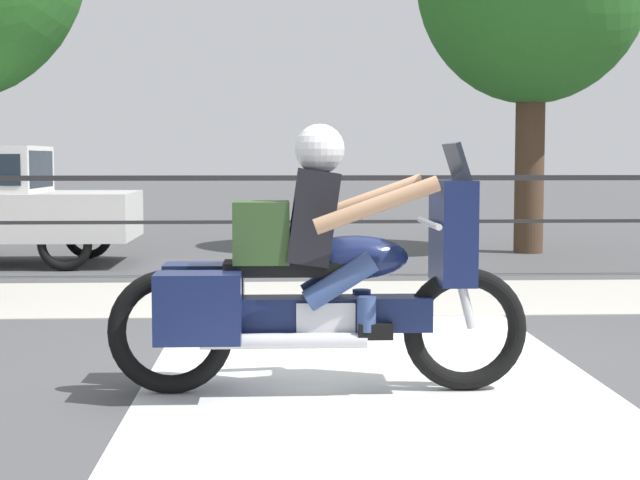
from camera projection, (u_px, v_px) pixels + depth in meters
ground_plane at (360, 373)px, 6.29m from camera, size 120.00×120.00×0.00m
sidewalk_band at (330, 297)px, 9.67m from camera, size 44.00×2.40×0.01m
crosswalk_band at (371, 379)px, 6.09m from camera, size 2.80×6.00×0.01m
fence_railing at (322, 197)px, 11.17m from camera, size 36.00×0.05×1.18m
motorcycle at (314, 275)px, 5.71m from camera, size 2.47×0.76×1.57m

